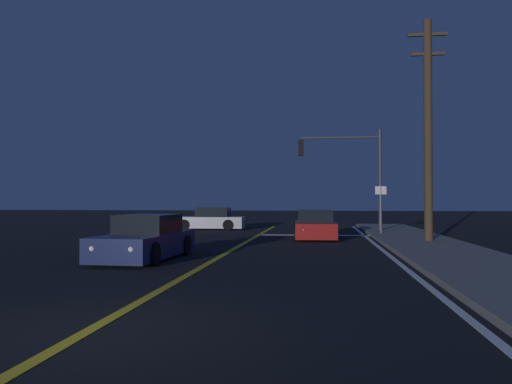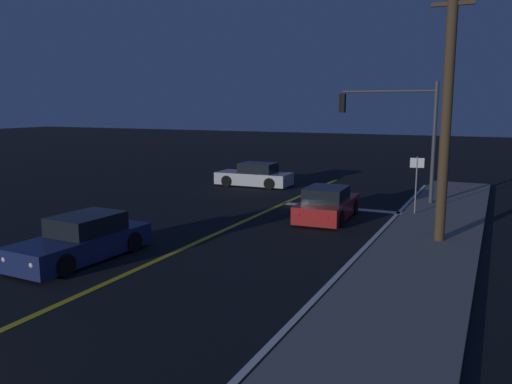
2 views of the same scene
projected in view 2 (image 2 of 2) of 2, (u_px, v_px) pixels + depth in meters
name	position (u px, v px, depth m)	size (l,w,h in m)	color
sidewalk_right	(410.00, 278.00, 13.87)	(3.20, 37.12, 0.15)	slate
lane_line_center	(182.00, 249.00, 16.89)	(0.20, 35.06, 0.01)	gold
lane_line_edge_right	(342.00, 271.00, 14.66)	(0.16, 35.06, 0.01)	white
stop_bar	(341.00, 208.00, 23.59)	(5.57, 0.50, 0.01)	white
car_distant_tail_silver	(255.00, 176.00, 29.96)	(4.34, 1.94, 1.34)	#B2B5BA
car_far_approaching_navy	(82.00, 240.00, 15.72)	(1.99, 4.57, 1.34)	navy
car_lead_oncoming_red	(327.00, 205.00, 21.31)	(2.04, 4.30, 1.34)	maroon
traffic_signal_near_right	(398.00, 122.00, 24.21)	(4.55, 0.28, 5.65)	#38383D
utility_pole_right	(447.00, 102.00, 16.71)	(1.57, 0.34, 9.14)	#42301E
street_sign_corner	(416.00, 177.00, 21.49)	(0.56, 0.14, 2.52)	slate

